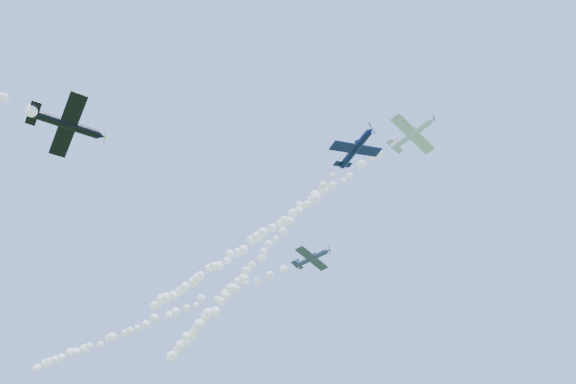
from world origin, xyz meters
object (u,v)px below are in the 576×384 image
Objects in this scene: plane_grey at (312,258)px; plane_black at (68,125)px; plane_navy at (356,148)px; plane_white at (413,134)px.

plane_grey is 43.71m from plane_black.
plane_navy reaches higher than plane_grey.
plane_grey is (-23.32, 7.39, -8.01)m from plane_white.
plane_black is (-16.36, -29.49, -9.71)m from plane_navy.
plane_white is 1.00× the size of plane_navy.
plane_white reaches higher than plane_grey.
plane_white is 1.01× the size of plane_black.
plane_navy is 22.55m from plane_grey.
plane_white reaches higher than plane_navy.
plane_navy is 1.06× the size of plane_grey.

